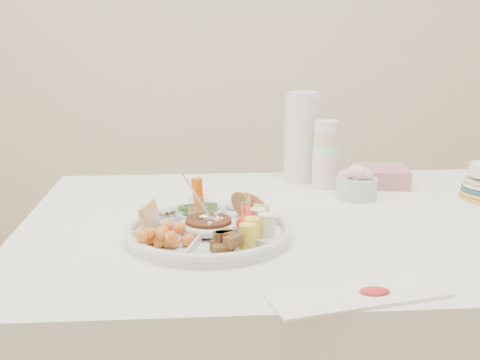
{
  "coord_description": "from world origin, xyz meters",
  "views": [
    {
      "loc": [
        -0.31,
        -1.44,
        1.24
      ],
      "look_at": [
        -0.21,
        -0.02,
        0.87
      ],
      "focal_mm": 45.0,
      "sensor_mm": 36.0,
      "label": 1
    }
  ],
  "objects": [
    {
      "name": "napkin_stack",
      "position": [
        0.24,
        0.33,
        0.79
      ],
      "size": [
        0.19,
        0.17,
        0.06
      ],
      "primitive_type": "cube",
      "rotation": [
        0.0,
        0.0,
        -0.15
      ],
      "color": "#BD757A",
      "rests_on": "dining_table"
    },
    {
      "name": "pita_raisins",
      "position": [
        -0.42,
        -0.08,
        0.8
      ],
      "size": [
        0.14,
        0.14,
        0.06
      ],
      "primitive_type": null,
      "rotation": [
        0.0,
        0.0,
        0.23
      ],
      "color": "tan",
      "rests_on": "party_tray"
    },
    {
      "name": "carrot_cucumber",
      "position": [
        -0.32,
        0.01,
        0.82
      ],
      "size": [
        0.12,
        0.12,
        0.09
      ],
      "primitive_type": null,
      "rotation": [
        0.0,
        0.0,
        0.23
      ],
      "color": "#EE6C00",
      "rests_on": "party_tray"
    },
    {
      "name": "placemat",
      "position": [
        -0.03,
        -0.45,
        0.76
      ],
      "size": [
        0.35,
        0.18,
        0.01
      ],
      "primitive_type": "cube",
      "rotation": [
        0.0,
        0.0,
        0.23
      ],
      "color": "silver",
      "rests_on": "dining_table"
    },
    {
      "name": "party_tray",
      "position": [
        -0.29,
        -0.12,
        0.78
      ],
      "size": [
        0.46,
        0.46,
        0.04
      ],
      "primitive_type": "cylinder",
      "rotation": [
        0.0,
        0.0,
        0.23
      ],
      "color": "white",
      "rests_on": "dining_table"
    },
    {
      "name": "bean_dip",
      "position": [
        -0.29,
        -0.12,
        0.79
      ],
      "size": [
        0.13,
        0.13,
        0.04
      ],
      "primitive_type": "cylinder",
      "rotation": [
        0.0,
        0.0,
        0.23
      ],
      "color": "#4F1C0F",
      "rests_on": "party_tray"
    },
    {
      "name": "banana_tomato",
      "position": [
        -0.17,
        -0.15,
        0.82
      ],
      "size": [
        0.15,
        0.15,
        0.1
      ],
      "primitive_type": null,
      "rotation": [
        0.0,
        0.0,
        0.23
      ],
      "color": "#E1C47F",
      "rests_on": "party_tray"
    },
    {
      "name": "cherries",
      "position": [
        -0.39,
        -0.21,
        0.79
      ],
      "size": [
        0.15,
        0.15,
        0.05
      ],
      "primitive_type": null,
      "rotation": [
        0.0,
        0.0,
        0.23
      ],
      "color": "orange",
      "rests_on": "party_tray"
    },
    {
      "name": "tortillas",
      "position": [
        -0.2,
        -0.03,
        0.8
      ],
      "size": [
        0.13,
        0.13,
        0.07
      ],
      "primitive_type": null,
      "rotation": [
        0.0,
        0.0,
        0.23
      ],
      "color": "olive",
      "rests_on": "party_tray"
    },
    {
      "name": "thermos",
      "position": [
        0.01,
        0.41,
        0.9
      ],
      "size": [
        0.14,
        0.14,
        0.29
      ],
      "primitive_type": "cylinder",
      "rotation": [
        0.0,
        0.0,
        0.32
      ],
      "color": "silver",
      "rests_on": "dining_table"
    },
    {
      "name": "flower_bowl",
      "position": [
        0.14,
        0.19,
        0.8
      ],
      "size": [
        0.12,
        0.12,
        0.09
      ],
      "primitive_type": "cylinder",
      "rotation": [
        0.0,
        0.0,
        -0.07
      ],
      "color": "#97C8AB",
      "rests_on": "dining_table"
    },
    {
      "name": "cup_stack",
      "position": [
        0.07,
        0.32,
        0.87
      ],
      "size": [
        0.1,
        0.1,
        0.22
      ],
      "primitive_type": "cylinder",
      "rotation": [
        0.0,
        0.0,
        -0.26
      ],
      "color": "beige",
      "rests_on": "dining_table"
    },
    {
      "name": "dining_table",
      "position": [
        0.0,
        0.0,
        0.38
      ],
      "size": [
        1.52,
        1.02,
        0.76
      ],
      "primitive_type": "cube",
      "color": "white",
      "rests_on": "floor"
    },
    {
      "name": "granola_chunks",
      "position": [
        -0.26,
        -0.24,
        0.79
      ],
      "size": [
        0.13,
        0.13,
        0.05
      ],
      "primitive_type": null,
      "rotation": [
        0.0,
        0.0,
        0.23
      ],
      "color": "brown",
      "rests_on": "party_tray"
    },
    {
      "name": "wall_back",
      "position": [
        0.0,
        2.0,
        1.35
      ],
      "size": [
        4.0,
        0.02,
        2.7
      ],
      "primitive_type": "cube",
      "color": "beige",
      "rests_on": "ground"
    }
  ]
}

